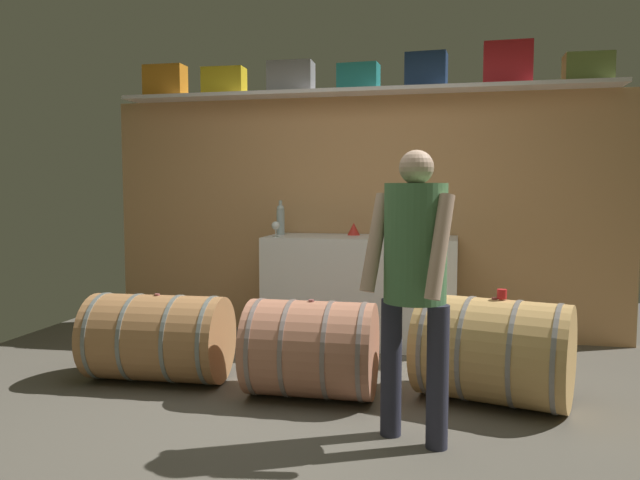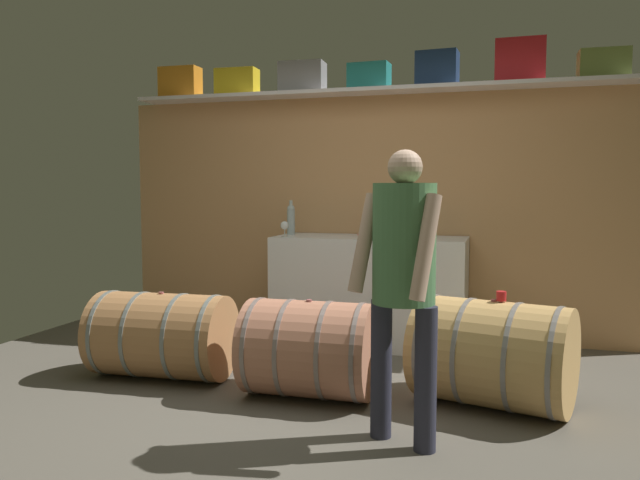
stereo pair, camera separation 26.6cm
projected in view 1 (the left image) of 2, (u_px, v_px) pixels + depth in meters
name	position (u px, v px, depth m)	size (l,w,h in m)	color
ground_plane	(321.00, 388.00, 4.15)	(5.86, 7.46, 0.02)	#595349
back_wall_panel	(360.00, 216.00, 5.61)	(4.66, 0.10, 2.13)	tan
high_shelf_board	(358.00, 92.00, 5.37)	(4.29, 0.40, 0.03)	white
toolcase_orange	(165.00, 81.00, 5.75)	(0.37, 0.19, 0.29)	orange
toolcase_yellow	(224.00, 82.00, 5.63)	(0.38, 0.19, 0.24)	yellow
toolcase_grey	(291.00, 77.00, 5.49)	(0.39, 0.23, 0.27)	gray
toolcase_teal	(358.00, 77.00, 5.36)	(0.35, 0.20, 0.22)	teal
toolcase_navy	(426.00, 71.00, 5.23)	(0.34, 0.21, 0.29)	navy
toolcase_red	(508.00, 64.00, 5.08)	(0.39, 0.23, 0.34)	red
toolcase_olive	(588.00, 68.00, 4.95)	(0.36, 0.22, 0.23)	olive
work_cabinet	(361.00, 290.00, 5.28)	(1.60, 0.63, 0.91)	white
wine_bottle_clear	(281.00, 219.00, 5.46)	(0.07, 0.07, 0.30)	#ABBABD
wine_glass	(276.00, 226.00, 5.19)	(0.07, 0.07, 0.13)	white
red_funnel	(354.00, 229.00, 5.39)	(0.11, 0.11, 0.11)	red
wine_barrel_near	(493.00, 351.00, 3.81)	(1.03, 0.85, 0.66)	tan
wine_barrel_far	(311.00, 349.00, 3.92)	(0.81, 0.63, 0.62)	#B27256
wine_barrel_flank	(158.00, 338.00, 4.25)	(0.96, 0.64, 0.60)	#A67345
tasting_cup	(502.00, 294.00, 3.77)	(0.06, 0.06, 0.06)	red
winemaker_pouring	(415.00, 265.00, 3.17)	(0.50, 0.44, 1.51)	#2A2B3B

